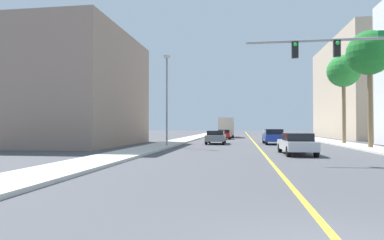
{
  "coord_description": "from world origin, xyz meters",
  "views": [
    {
      "loc": [
        -1.49,
        -4.51,
        1.8
      ],
      "look_at": [
        -5.59,
        23.25,
        2.33
      ],
      "focal_mm": 30.86,
      "sensor_mm": 36.0,
      "label": 1
    }
  ],
  "objects_px": {
    "palm_far": "(344,72)",
    "car_gray": "(216,137)",
    "car_red": "(224,134)",
    "street_lamp": "(167,95)",
    "car_silver": "(297,143)",
    "palm_mid": "(370,54)",
    "car_blue": "(273,136)",
    "delivery_truck": "(226,127)",
    "traffic_signal_mast": "(371,65)"
  },
  "relations": [
    {
      "from": "palm_far",
      "to": "car_gray",
      "type": "bearing_deg",
      "value": -177.12
    },
    {
      "from": "car_red",
      "to": "car_gray",
      "type": "relative_size",
      "value": 0.88
    },
    {
      "from": "street_lamp",
      "to": "car_silver",
      "type": "height_order",
      "value": "street_lamp"
    },
    {
      "from": "palm_mid",
      "to": "palm_far",
      "type": "distance_m",
      "value": 6.49
    },
    {
      "from": "street_lamp",
      "to": "car_gray",
      "type": "relative_size",
      "value": 1.76
    },
    {
      "from": "palm_far",
      "to": "car_blue",
      "type": "height_order",
      "value": "palm_far"
    },
    {
      "from": "palm_far",
      "to": "car_blue",
      "type": "distance_m",
      "value": 9.32
    },
    {
      "from": "delivery_truck",
      "to": "car_gray",
      "type": "bearing_deg",
      "value": -92.15
    },
    {
      "from": "car_gray",
      "to": "car_silver",
      "type": "bearing_deg",
      "value": -63.51
    },
    {
      "from": "car_blue",
      "to": "palm_mid",
      "type": "bearing_deg",
      "value": -42.96
    },
    {
      "from": "street_lamp",
      "to": "palm_far",
      "type": "xyz_separation_m",
      "value": [
        16.29,
        6.54,
        2.71
      ]
    },
    {
      "from": "car_red",
      "to": "car_gray",
      "type": "distance_m",
      "value": 12.76
    },
    {
      "from": "delivery_truck",
      "to": "car_red",
      "type": "bearing_deg",
      "value": -91.51
    },
    {
      "from": "palm_mid",
      "to": "delivery_truck",
      "type": "xyz_separation_m",
      "value": [
        -12.37,
        26.26,
        -5.85
      ]
    },
    {
      "from": "street_lamp",
      "to": "palm_mid",
      "type": "xyz_separation_m",
      "value": [
        16.33,
        0.06,
        3.06
      ]
    },
    {
      "from": "palm_mid",
      "to": "car_blue",
      "type": "xyz_separation_m",
      "value": [
        -6.84,
        6.13,
        -6.73
      ]
    },
    {
      "from": "car_blue",
      "to": "car_red",
      "type": "bearing_deg",
      "value": 112.77
    },
    {
      "from": "car_silver",
      "to": "car_gray",
      "type": "height_order",
      "value": "car_silver"
    },
    {
      "from": "street_lamp",
      "to": "palm_far",
      "type": "relative_size",
      "value": 0.89
    },
    {
      "from": "car_blue",
      "to": "delivery_truck",
      "type": "height_order",
      "value": "delivery_truck"
    },
    {
      "from": "palm_far",
      "to": "car_red",
      "type": "distance_m",
      "value": 18.45
    },
    {
      "from": "car_silver",
      "to": "car_red",
      "type": "bearing_deg",
      "value": 101.33
    },
    {
      "from": "car_blue",
      "to": "palm_far",
      "type": "bearing_deg",
      "value": 1.91
    },
    {
      "from": "palm_far",
      "to": "car_silver",
      "type": "bearing_deg",
      "value": -117.5
    },
    {
      "from": "car_blue",
      "to": "car_gray",
      "type": "bearing_deg",
      "value": -178.36
    },
    {
      "from": "palm_far",
      "to": "delivery_truck",
      "type": "relative_size",
      "value": 1.11
    },
    {
      "from": "street_lamp",
      "to": "car_gray",
      "type": "xyz_separation_m",
      "value": [
        3.77,
        5.91,
        -3.74
      ]
    },
    {
      "from": "car_silver",
      "to": "car_blue",
      "type": "relative_size",
      "value": 1.11
    },
    {
      "from": "traffic_signal_mast",
      "to": "palm_mid",
      "type": "bearing_deg",
      "value": 70.25
    },
    {
      "from": "car_red",
      "to": "street_lamp",
      "type": "bearing_deg",
      "value": -100.07
    },
    {
      "from": "car_silver",
      "to": "delivery_truck",
      "type": "xyz_separation_m",
      "value": [
        -5.79,
        32.34,
        0.94
      ]
    },
    {
      "from": "traffic_signal_mast",
      "to": "street_lamp",
      "type": "relative_size",
      "value": 1.15
    },
    {
      "from": "traffic_signal_mast",
      "to": "car_red",
      "type": "relative_size",
      "value": 2.29
    },
    {
      "from": "car_blue",
      "to": "car_red",
      "type": "height_order",
      "value": "car_blue"
    },
    {
      "from": "street_lamp",
      "to": "car_silver",
      "type": "distance_m",
      "value": 12.05
    },
    {
      "from": "palm_far",
      "to": "car_blue",
      "type": "relative_size",
      "value": 2.16
    },
    {
      "from": "car_silver",
      "to": "palm_mid",
      "type": "bearing_deg",
      "value": 40.87
    },
    {
      "from": "car_blue",
      "to": "delivery_truck",
      "type": "distance_m",
      "value": 20.9
    },
    {
      "from": "street_lamp",
      "to": "car_red",
      "type": "bearing_deg",
      "value": 77.99
    },
    {
      "from": "palm_mid",
      "to": "delivery_truck",
      "type": "relative_size",
      "value": 1.17
    },
    {
      "from": "palm_far",
      "to": "car_red",
      "type": "relative_size",
      "value": 2.23
    },
    {
      "from": "palm_far",
      "to": "car_blue",
      "type": "xyz_separation_m",
      "value": [
        -6.79,
        -0.36,
        -6.37
      ]
    },
    {
      "from": "street_lamp",
      "to": "palm_mid",
      "type": "relative_size",
      "value": 0.84
    },
    {
      "from": "car_blue",
      "to": "car_red",
      "type": "xyz_separation_m",
      "value": [
        -5.52,
        12.48,
        -0.09
      ]
    },
    {
      "from": "traffic_signal_mast",
      "to": "street_lamp",
      "type": "bearing_deg",
      "value": 141.82
    },
    {
      "from": "palm_far",
      "to": "delivery_truck",
      "type": "bearing_deg",
      "value": 121.94
    },
    {
      "from": "car_blue",
      "to": "street_lamp",
      "type": "bearing_deg",
      "value": -148.0
    },
    {
      "from": "traffic_signal_mast",
      "to": "car_blue",
      "type": "xyz_separation_m",
      "value": [
        -3.22,
        16.19,
        -4.07
      ]
    },
    {
      "from": "car_silver",
      "to": "car_red",
      "type": "distance_m",
      "value": 25.35
    },
    {
      "from": "car_silver",
      "to": "delivery_truck",
      "type": "relative_size",
      "value": 0.57
    }
  ]
}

